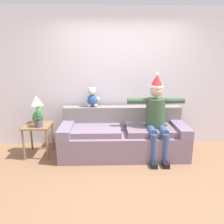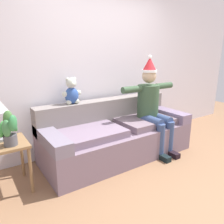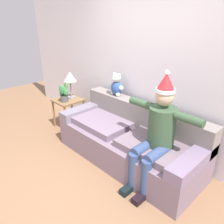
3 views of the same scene
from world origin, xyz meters
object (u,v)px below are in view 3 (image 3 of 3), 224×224
(person_seated, at_px, (157,132))
(table_lamp, at_px, (70,78))
(couch, at_px, (130,140))
(potted_plant, at_px, (64,93))
(teddy_bear, at_px, (116,85))
(side_table, at_px, (68,104))

(person_seated, relative_size, table_lamp, 2.92)
(couch, relative_size, potted_plant, 6.00)
(teddy_bear, distance_m, potted_plant, 1.05)
(couch, bearing_deg, person_seated, -16.14)
(side_table, bearing_deg, table_lamp, 99.63)
(table_lamp, bearing_deg, person_seated, -5.71)
(teddy_bear, height_order, table_lamp, teddy_bear)
(couch, bearing_deg, teddy_bear, 153.64)
(side_table, distance_m, potted_plant, 0.31)
(person_seated, relative_size, potted_plant, 3.99)
(potted_plant, bearing_deg, teddy_bear, 25.87)
(couch, bearing_deg, side_table, -178.17)
(potted_plant, bearing_deg, side_table, 116.89)
(person_seated, distance_m, table_lamp, 2.17)
(person_seated, distance_m, potted_plant, 2.07)
(table_lamp, bearing_deg, couch, -1.77)
(table_lamp, relative_size, potted_plant, 1.37)
(couch, xyz_separation_m, potted_plant, (-1.50, -0.16, 0.44))
(person_seated, distance_m, teddy_bear, 1.26)
(table_lamp, bearing_deg, teddy_bear, 13.39)
(couch, distance_m, person_seated, 0.74)
(potted_plant, bearing_deg, couch, 6.15)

